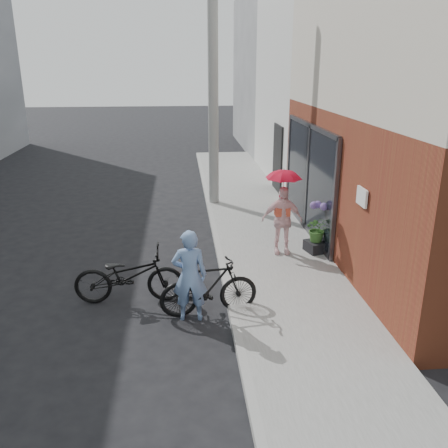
{
  "coord_description": "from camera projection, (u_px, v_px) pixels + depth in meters",
  "views": [
    {
      "loc": [
        0.18,
        -7.15,
        3.93
      ],
      "look_at": [
        0.94,
        1.12,
        1.1
      ],
      "focal_mm": 38.0,
      "sensor_mm": 36.0,
      "label": 1
    }
  ],
  "objects": [
    {
      "name": "bike_right",
      "position": [
        209.0,
        287.0,
        7.67
      ],
      "size": [
        1.66,
        0.66,
        0.97
      ],
      "primitive_type": "imported",
      "rotation": [
        0.0,
        0.0,
        1.7
      ],
      "color": "black",
      "rests_on": "ground"
    },
    {
      "name": "kimono_woman",
      "position": [
        282.0,
        220.0,
        9.82
      ],
      "size": [
        0.87,
        0.42,
        1.44
      ],
      "primitive_type": "imported",
      "rotation": [
        0.0,
        0.0,
        -0.08
      ],
      "color": "#FFD5D8",
      "rests_on": "sidewalk"
    },
    {
      "name": "sidewalk",
      "position": [
        275.0,
        256.0,
        10.03
      ],
      "size": [
        2.2,
        24.0,
        0.12
      ],
      "primitive_type": "cube",
      "color": "gray",
      "rests_on": "ground"
    },
    {
      "name": "parasol",
      "position": [
        284.0,
        171.0,
        9.49
      ],
      "size": [
        0.71,
        0.71,
        0.62
      ],
      "primitive_type": "imported",
      "color": "#F41C45",
      "rests_on": "kimono_woman"
    },
    {
      "name": "utility_pole",
      "position": [
        213.0,
        80.0,
        12.61
      ],
      "size": [
        0.28,
        0.28,
        7.0
      ],
      "primitive_type": "cylinder",
      "color": "#9E9E99",
      "rests_on": "ground"
    },
    {
      "name": "planter",
      "position": [
        316.0,
        246.0,
        10.07
      ],
      "size": [
        0.53,
        0.53,
        0.23
      ],
      "primitive_type": "cube",
      "rotation": [
        0.0,
        0.0,
        0.27
      ],
      "color": "black",
      "rests_on": "sidewalk"
    },
    {
      "name": "curb",
      "position": [
        220.0,
        257.0,
        9.93
      ],
      "size": [
        0.12,
        24.0,
        0.12
      ],
      "primitive_type": "cube",
      "color": "#9E9E99",
      "rests_on": "ground"
    },
    {
      "name": "bike_left",
      "position": [
        129.0,
        276.0,
        8.08
      ],
      "size": [
        1.87,
        0.66,
        0.98
      ],
      "primitive_type": "imported",
      "rotation": [
        0.0,
        0.0,
        1.57
      ],
      "color": "black",
      "rests_on": "ground"
    },
    {
      "name": "east_building_far",
      "position": [
        326.0,
        72.0,
        22.57
      ],
      "size": [
        8.0,
        8.0,
        7.0
      ],
      "primitive_type": "cube",
      "color": "slate",
      "rests_on": "ground"
    },
    {
      "name": "officer",
      "position": [
        190.0,
        276.0,
        7.44
      ],
      "size": [
        0.57,
        0.39,
        1.52
      ],
      "primitive_type": "imported",
      "rotation": [
        0.0,
        0.0,
        3.1
      ],
      "color": "#6A8BBD",
      "rests_on": "ground"
    },
    {
      "name": "potted_plant",
      "position": [
        318.0,
        229.0,
        9.94
      ],
      "size": [
        0.5,
        0.44,
        0.56
      ],
      "primitive_type": "imported",
      "color": "#3C6F2C",
      "rests_on": "planter"
    },
    {
      "name": "ground",
      "position": [
        175.0,
        309.0,
        7.98
      ],
      "size": [
        80.0,
        80.0,
        0.0
      ],
      "primitive_type": "plane",
      "color": "black",
      "rests_on": "ground"
    },
    {
      "name": "plaster_building",
      "position": [
        387.0,
        76.0,
        15.97
      ],
      "size": [
        8.0,
        6.0,
        7.0
      ],
      "primitive_type": "cube",
      "color": "silver",
      "rests_on": "ground"
    }
  ]
}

